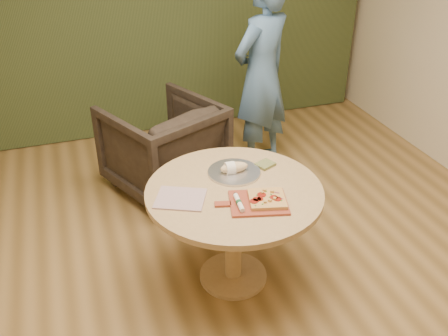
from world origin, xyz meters
TOP-DOWN VIEW (x-y plane):
  - room_shell at (0.00, 0.00)m, footprint 5.04×6.04m
  - curtain at (0.00, 2.90)m, footprint 4.80×0.14m
  - pedestal_table at (-0.01, 0.27)m, footprint 1.15×1.15m
  - pizza_paddle at (0.06, 0.06)m, footprint 0.47×0.36m
  - flatbread_pizza at (0.12, 0.06)m, footprint 0.27×0.27m
  - cutlery_roll at (-0.05, 0.07)m, footprint 0.05×0.20m
  - newspaper at (-0.37, 0.26)m, footprint 0.38×0.35m
  - serving_tray at (0.05, 0.45)m, footprint 0.36×0.36m
  - bread_roll at (0.04, 0.45)m, footprint 0.19×0.09m
  - green_packet at (0.29, 0.48)m, footprint 0.15×0.14m
  - armchair at (-0.19, 1.63)m, footprint 1.14×1.11m
  - person_standing at (0.78, 1.75)m, footprint 0.79×0.70m

SIDE VIEW (x-z plane):
  - armchair at x=-0.19m, z-range 0.00..0.90m
  - pedestal_table at x=-0.01m, z-range 0.23..0.98m
  - newspaper at x=-0.37m, z-range 0.75..0.76m
  - serving_tray at x=0.05m, z-range 0.75..0.77m
  - pizza_paddle at x=0.06m, z-range 0.75..0.77m
  - green_packet at x=0.29m, z-range 0.75..0.77m
  - flatbread_pizza at x=0.12m, z-range 0.76..0.80m
  - cutlery_roll at x=-0.05m, z-range 0.76..0.80m
  - bread_roll at x=0.04m, z-range 0.75..0.84m
  - person_standing at x=0.78m, z-range 0.00..1.82m
  - room_shell at x=0.00m, z-range -0.02..2.82m
  - curtain at x=0.00m, z-range 0.01..2.79m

